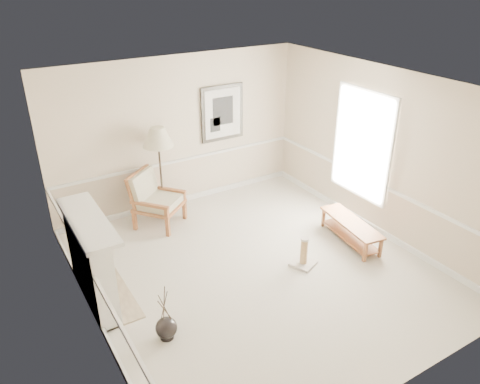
{
  "coord_description": "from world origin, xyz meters",
  "views": [
    {
      "loc": [
        -3.38,
        -5.06,
        4.37
      ],
      "look_at": [
        0.13,
        0.7,
        1.04
      ],
      "focal_mm": 35.0,
      "sensor_mm": 36.0,
      "label": 1
    }
  ],
  "objects_px": {
    "floor_lamp": "(158,140)",
    "scratching_post": "(304,256)",
    "bench": "(351,228)",
    "armchair": "(153,197)",
    "floor_vase": "(166,328)"
  },
  "relations": [
    {
      "from": "floor_lamp",
      "to": "scratching_post",
      "type": "relative_size",
      "value": 3.5
    },
    {
      "from": "floor_lamp",
      "to": "bench",
      "type": "height_order",
      "value": "floor_lamp"
    },
    {
      "from": "armchair",
      "to": "bench",
      "type": "xyz_separation_m",
      "value": [
        2.65,
        -2.34,
        -0.28
      ]
    },
    {
      "from": "floor_vase",
      "to": "armchair",
      "type": "xyz_separation_m",
      "value": [
        1.0,
        2.86,
        0.39
      ]
    },
    {
      "from": "floor_vase",
      "to": "armchair",
      "type": "bearing_deg",
      "value": 70.7
    },
    {
      "from": "scratching_post",
      "to": "armchair",
      "type": "bearing_deg",
      "value": 121.2
    },
    {
      "from": "floor_vase",
      "to": "armchair",
      "type": "relative_size",
      "value": 0.75
    },
    {
      "from": "armchair",
      "to": "scratching_post",
      "type": "relative_size",
      "value": 2.2
    },
    {
      "from": "bench",
      "to": "scratching_post",
      "type": "bearing_deg",
      "value": -172.48
    },
    {
      "from": "floor_vase",
      "to": "bench",
      "type": "bearing_deg",
      "value": 7.99
    },
    {
      "from": "bench",
      "to": "scratching_post",
      "type": "relative_size",
      "value": 2.76
    },
    {
      "from": "armchair",
      "to": "bench",
      "type": "distance_m",
      "value": 3.55
    },
    {
      "from": "scratching_post",
      "to": "floor_vase",
      "type": "bearing_deg",
      "value": -171.79
    },
    {
      "from": "floor_lamp",
      "to": "floor_vase",
      "type": "bearing_deg",
      "value": -112.42
    },
    {
      "from": "floor_vase",
      "to": "floor_lamp",
      "type": "xyz_separation_m",
      "value": [
        1.26,
        3.05,
        1.38
      ]
    }
  ]
}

